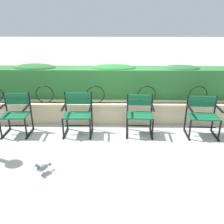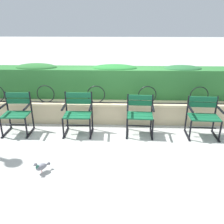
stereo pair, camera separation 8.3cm
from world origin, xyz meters
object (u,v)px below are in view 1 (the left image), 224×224
park_chair_centre_right (140,113)px  pigeon_near_chairs (42,167)px  park_chair_centre_left (78,113)px  park_chair_rightmost (203,114)px  park_chair_leftmost (16,113)px

park_chair_centre_right → pigeon_near_chairs: park_chair_centre_right is taller
park_chair_centre_left → park_chair_centre_right: bearing=0.7°
park_chair_rightmost → park_chair_centre_right: bearing=177.7°
park_chair_leftmost → park_chair_centre_right: size_ratio=1.06×
park_chair_leftmost → park_chair_rightmost: 3.99m
park_chair_leftmost → park_chair_rightmost: park_chair_leftmost is taller
park_chair_rightmost → park_chair_centre_left: bearing=179.2°
park_chair_leftmost → park_chair_centre_left: bearing=0.9°
park_chair_rightmost → pigeon_near_chairs: (-3.03, -1.45, -0.35)m
park_chair_centre_right → pigeon_near_chairs: bearing=-138.6°
park_chair_leftmost → pigeon_near_chairs: 1.79m
pigeon_near_chairs → park_chair_rightmost: bearing=25.6°
park_chair_centre_right → pigeon_near_chairs: (-1.70, -1.50, -0.34)m
park_chair_rightmost → pigeon_near_chairs: bearing=-154.4°
park_chair_rightmost → park_chair_leftmost: bearing=179.8°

